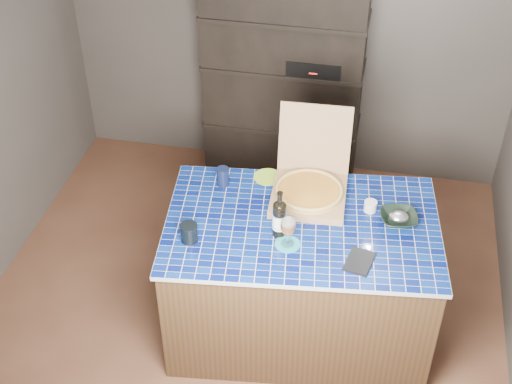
% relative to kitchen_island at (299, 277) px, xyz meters
% --- Properties ---
extents(room, '(3.50, 3.50, 3.50)m').
position_rel_kitchen_island_xyz_m(room, '(-0.39, 0.08, 0.80)').
color(room, brown).
rests_on(room, ground).
extents(shelving_unit, '(1.20, 0.41, 1.80)m').
position_rel_kitchen_island_xyz_m(shelving_unit, '(-0.39, 1.61, 0.46)').
color(shelving_unit, black).
rests_on(shelving_unit, floor).
extents(kitchen_island, '(1.73, 1.21, 0.89)m').
position_rel_kitchen_island_xyz_m(kitchen_island, '(0.00, 0.00, 0.00)').
color(kitchen_island, '#43291A').
rests_on(kitchen_island, floor).
extents(pizza_box, '(0.47, 0.57, 0.49)m').
position_rel_kitchen_island_xyz_m(pizza_box, '(0.00, 0.26, 0.51)').
color(pizza_box, '#9D6B51').
rests_on(pizza_box, kitchen_island).
extents(mead_bottle, '(0.08, 0.08, 0.31)m').
position_rel_kitchen_island_xyz_m(mead_bottle, '(-0.12, -0.12, 0.56)').
color(mead_bottle, black).
rests_on(mead_bottle, kitchen_island).
extents(teal_trivet, '(0.15, 0.15, 0.01)m').
position_rel_kitchen_island_xyz_m(teal_trivet, '(-0.06, -0.20, 0.45)').
color(teal_trivet, teal).
rests_on(teal_trivet, kitchen_island).
extents(wine_glass, '(0.09, 0.09, 0.20)m').
position_rel_kitchen_island_xyz_m(wine_glass, '(-0.06, -0.20, 0.58)').
color(wine_glass, white).
rests_on(wine_glass, teal_trivet).
extents(tumbler, '(0.10, 0.10, 0.11)m').
position_rel_kitchen_island_xyz_m(tumbler, '(-0.61, -0.27, 0.50)').
color(tumbler, black).
rests_on(tumbler, kitchen_island).
extents(dvd_case, '(0.18, 0.22, 0.02)m').
position_rel_kitchen_island_xyz_m(dvd_case, '(0.36, -0.26, 0.45)').
color(dvd_case, black).
rests_on(dvd_case, kitchen_island).
extents(bowl, '(0.26, 0.26, 0.05)m').
position_rel_kitchen_island_xyz_m(bowl, '(0.55, 0.13, 0.47)').
color(bowl, black).
rests_on(bowl, kitchen_island).
extents(foil_contents, '(0.12, 0.10, 0.06)m').
position_rel_kitchen_island_xyz_m(foil_contents, '(0.55, 0.13, 0.48)').
color(foil_contents, silver).
rests_on(foil_contents, bowl).
extents(white_jar, '(0.08, 0.08, 0.07)m').
position_rel_kitchen_island_xyz_m(white_jar, '(0.38, 0.20, 0.48)').
color(white_jar, silver).
rests_on(white_jar, kitchen_island).
extents(navy_cup, '(0.08, 0.08, 0.12)m').
position_rel_kitchen_island_xyz_m(navy_cup, '(-0.55, 0.27, 0.50)').
color(navy_cup, black).
rests_on(navy_cup, kitchen_island).
extents(green_trivet, '(0.18, 0.18, 0.01)m').
position_rel_kitchen_island_xyz_m(green_trivet, '(-0.28, 0.40, 0.45)').
color(green_trivet, '#90C72A').
rests_on(green_trivet, kitchen_island).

